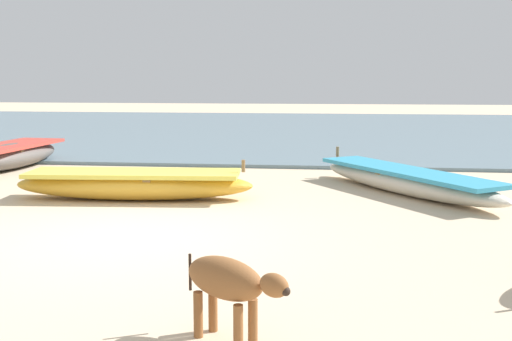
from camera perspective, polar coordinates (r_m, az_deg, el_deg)
ground at (r=8.17m, az=-11.56°, el=-5.91°), size 80.00×80.00×0.00m
sea_water at (r=23.94m, az=0.84°, el=3.73°), size 60.00×20.00×0.08m
fishing_boat_1 at (r=10.60m, az=-10.90°, el=-1.19°), size 3.98×1.24×0.67m
fishing_boat_3 at (r=11.23m, az=13.34°, el=-0.86°), size 3.24×4.15×0.61m
fishing_boat_5 at (r=14.95m, az=-21.25°, el=1.30°), size 1.33×3.42×0.74m
calf_near_brown at (r=4.81m, az=-2.51°, el=-10.03°), size 0.92×0.73×0.66m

